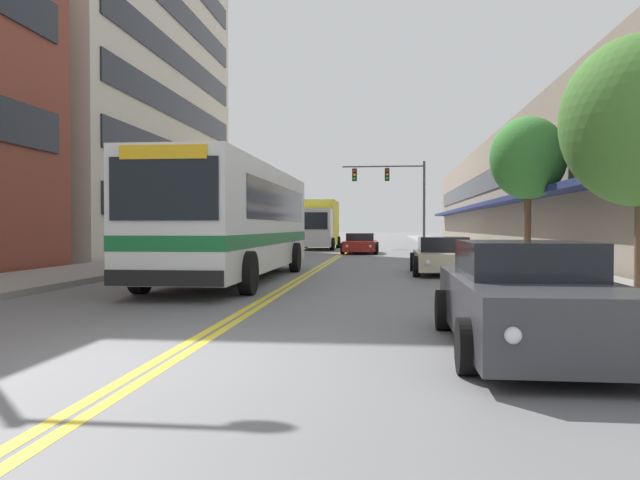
{
  "coord_description": "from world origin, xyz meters",
  "views": [
    {
      "loc": [
        2.55,
        -7.11,
        1.56
      ],
      "look_at": [
        -1.28,
        28.31,
        0.79
      ],
      "focal_mm": 35.0,
      "sensor_mm": 36.0,
      "label": 1
    }
  ],
  "objects_px": {
    "city_bus": "(237,217)",
    "car_champagne_parked_right_mid": "(443,257)",
    "car_red_moving_lead": "(360,244)",
    "traffic_signal_mast": "(396,186)",
    "street_tree_right_mid": "(528,158)",
    "car_navy_parked_left_far": "(266,243)",
    "car_dark_grey_parked_right_foreground": "(526,299)",
    "box_truck": "(318,224)",
    "fire_hydrant": "(498,260)",
    "car_slate_blue_parked_left_mid": "(243,247)"
  },
  "relations": [
    {
      "from": "car_red_moving_lead",
      "to": "box_truck",
      "type": "relative_size",
      "value": 0.67
    },
    {
      "from": "car_dark_grey_parked_right_foreground",
      "to": "street_tree_right_mid",
      "type": "bearing_deg",
      "value": 77.71
    },
    {
      "from": "car_slate_blue_parked_left_mid",
      "to": "fire_hydrant",
      "type": "distance_m",
      "value": 13.86
    },
    {
      "from": "city_bus",
      "to": "car_dark_grey_parked_right_foreground",
      "type": "distance_m",
      "value": 11.7
    },
    {
      "from": "car_slate_blue_parked_left_mid",
      "to": "box_truck",
      "type": "height_order",
      "value": "box_truck"
    },
    {
      "from": "fire_hydrant",
      "to": "box_truck",
      "type": "bearing_deg",
      "value": 109.36
    },
    {
      "from": "car_navy_parked_left_far",
      "to": "traffic_signal_mast",
      "type": "relative_size",
      "value": 0.72
    },
    {
      "from": "car_red_moving_lead",
      "to": "traffic_signal_mast",
      "type": "distance_m",
      "value": 10.52
    },
    {
      "from": "box_truck",
      "to": "car_red_moving_lead",
      "type": "bearing_deg",
      "value": -63.81
    },
    {
      "from": "city_bus",
      "to": "traffic_signal_mast",
      "type": "height_order",
      "value": "traffic_signal_mast"
    },
    {
      "from": "car_navy_parked_left_far",
      "to": "street_tree_right_mid",
      "type": "xyz_separation_m",
      "value": [
        12.11,
        -11.77,
        3.43
      ]
    },
    {
      "from": "car_champagne_parked_right_mid",
      "to": "street_tree_right_mid",
      "type": "distance_m",
      "value": 5.63
    },
    {
      "from": "car_slate_blue_parked_left_mid",
      "to": "car_champagne_parked_right_mid",
      "type": "xyz_separation_m",
      "value": [
        8.65,
        -8.23,
        -0.01
      ]
    },
    {
      "from": "car_navy_parked_left_far",
      "to": "street_tree_right_mid",
      "type": "height_order",
      "value": "street_tree_right_mid"
    },
    {
      "from": "city_bus",
      "to": "street_tree_right_mid",
      "type": "height_order",
      "value": "street_tree_right_mid"
    },
    {
      "from": "car_slate_blue_parked_left_mid",
      "to": "car_dark_grey_parked_right_foreground",
      "type": "xyz_separation_m",
      "value": [
        8.58,
        -20.87,
        0.06
      ]
    },
    {
      "from": "box_truck",
      "to": "traffic_signal_mast",
      "type": "relative_size",
      "value": 1.09
    },
    {
      "from": "box_truck",
      "to": "fire_hydrant",
      "type": "xyz_separation_m",
      "value": [
        8.13,
        -23.13,
        -1.17
      ]
    },
    {
      "from": "car_red_moving_lead",
      "to": "city_bus",
      "type": "bearing_deg",
      "value": -98.85
    },
    {
      "from": "car_champagne_parked_right_mid",
      "to": "car_red_moving_lead",
      "type": "xyz_separation_m",
      "value": [
        -3.39,
        15.55,
        -0.01
      ]
    },
    {
      "from": "car_navy_parked_left_far",
      "to": "car_red_moving_lead",
      "type": "height_order",
      "value": "car_navy_parked_left_far"
    },
    {
      "from": "car_slate_blue_parked_left_mid",
      "to": "car_champagne_parked_right_mid",
      "type": "height_order",
      "value": "car_slate_blue_parked_left_mid"
    },
    {
      "from": "car_slate_blue_parked_left_mid",
      "to": "car_navy_parked_left_far",
      "type": "bearing_deg",
      "value": 91.27
    },
    {
      "from": "box_truck",
      "to": "street_tree_right_mid",
      "type": "relative_size",
      "value": 1.26
    },
    {
      "from": "car_navy_parked_left_far",
      "to": "car_slate_blue_parked_left_mid",
      "type": "bearing_deg",
      "value": -88.73
    },
    {
      "from": "car_champagne_parked_right_mid",
      "to": "fire_hydrant",
      "type": "distance_m",
      "value": 1.94
    },
    {
      "from": "box_truck",
      "to": "fire_hydrant",
      "type": "bearing_deg",
      "value": -70.64
    },
    {
      "from": "car_slate_blue_parked_left_mid",
      "to": "car_red_moving_lead",
      "type": "bearing_deg",
      "value": 54.32
    },
    {
      "from": "city_bus",
      "to": "street_tree_right_mid",
      "type": "relative_size",
      "value": 2.18
    },
    {
      "from": "car_slate_blue_parked_left_mid",
      "to": "car_navy_parked_left_far",
      "type": "height_order",
      "value": "car_navy_parked_left_far"
    },
    {
      "from": "city_bus",
      "to": "car_champagne_parked_right_mid",
      "type": "height_order",
      "value": "city_bus"
    },
    {
      "from": "fire_hydrant",
      "to": "car_dark_grey_parked_right_foreground",
      "type": "bearing_deg",
      "value": -98.14
    },
    {
      "from": "car_navy_parked_left_far",
      "to": "car_dark_grey_parked_right_foreground",
      "type": "height_order",
      "value": "car_navy_parked_left_far"
    },
    {
      "from": "car_dark_grey_parked_right_foreground",
      "to": "traffic_signal_mast",
      "type": "xyz_separation_m",
      "value": [
        -1.17,
        37.71,
        3.86
      ]
    },
    {
      "from": "car_slate_blue_parked_left_mid",
      "to": "car_dark_grey_parked_right_foreground",
      "type": "height_order",
      "value": "car_dark_grey_parked_right_foreground"
    },
    {
      "from": "car_red_moving_lead",
      "to": "street_tree_right_mid",
      "type": "bearing_deg",
      "value": -62.07
    },
    {
      "from": "car_red_moving_lead",
      "to": "street_tree_right_mid",
      "type": "distance_m",
      "value": 14.73
    },
    {
      "from": "car_slate_blue_parked_left_mid",
      "to": "city_bus",
      "type": "bearing_deg",
      "value": -77.65
    },
    {
      "from": "car_red_moving_lead",
      "to": "traffic_signal_mast",
      "type": "relative_size",
      "value": 0.73
    },
    {
      "from": "car_slate_blue_parked_left_mid",
      "to": "box_truck",
      "type": "relative_size",
      "value": 0.71
    },
    {
      "from": "car_slate_blue_parked_left_mid",
      "to": "box_truck",
      "type": "distance_m",
      "value": 13.97
    },
    {
      "from": "car_dark_grey_parked_right_foreground",
      "to": "fire_hydrant",
      "type": "xyz_separation_m",
      "value": [
        1.65,
        11.5,
        -0.1
      ]
    },
    {
      "from": "car_dark_grey_parked_right_foreground",
      "to": "traffic_signal_mast",
      "type": "bearing_deg",
      "value": 91.77
    },
    {
      "from": "car_champagne_parked_right_mid",
      "to": "car_slate_blue_parked_left_mid",
      "type": "bearing_deg",
      "value": 136.42
    },
    {
      "from": "car_navy_parked_left_far",
      "to": "car_champagne_parked_right_mid",
      "type": "distance_m",
      "value": 17.11
    },
    {
      "from": "car_red_moving_lead",
      "to": "fire_hydrant",
      "type": "bearing_deg",
      "value": -73.45
    },
    {
      "from": "car_dark_grey_parked_right_foreground",
      "to": "car_champagne_parked_right_mid",
      "type": "xyz_separation_m",
      "value": [
        0.07,
        12.64,
        -0.07
      ]
    },
    {
      "from": "box_truck",
      "to": "city_bus",
      "type": "bearing_deg",
      "value": -89.28
    },
    {
      "from": "car_navy_parked_left_far",
      "to": "traffic_signal_mast",
      "type": "bearing_deg",
      "value": 53.97
    },
    {
      "from": "street_tree_right_mid",
      "to": "traffic_signal_mast",
      "type": "bearing_deg",
      "value": 101.62
    }
  ]
}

